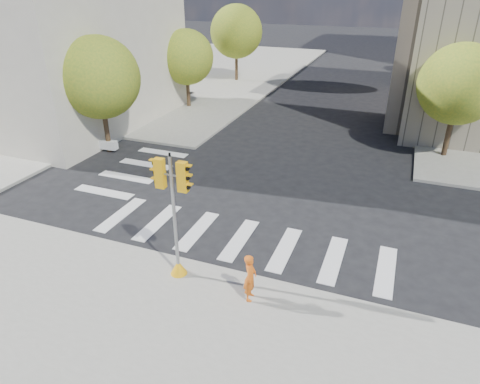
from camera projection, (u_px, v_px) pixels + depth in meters
name	position (u px, v px, depth m)	size (l,w,h in m)	color
ground	(259.00, 216.00, 18.05)	(160.00, 160.00, 0.00)	black
sidewalk_far_left	(162.00, 70.00, 46.12)	(28.00, 40.00, 0.15)	gray
classical_building	(14.00, 21.00, 28.26)	(19.00, 15.00, 12.70)	beige
tree_lw_near	(99.00, 78.00, 22.88)	(4.40, 4.40, 6.41)	#382616
tree_lw_mid	(186.00, 57.00, 31.40)	(4.00, 4.00, 5.77)	#382616
tree_lw_far	(236.00, 32.00, 39.39)	(4.80, 4.80, 6.95)	#382616
tree_re_near	(460.00, 84.00, 22.14)	(4.20, 4.20, 6.16)	#382616
tree_re_mid	(450.00, 47.00, 32.00)	(4.60, 4.60, 6.66)	#382616
tree_re_far	(443.00, 36.00, 42.22)	(4.00, 4.00, 5.88)	#382616
lamp_near	(466.00, 62.00, 25.07)	(0.35, 0.18, 8.11)	black
lamp_far	(453.00, 35.00, 36.74)	(0.35, 0.18, 8.11)	black
traffic_signal	(175.00, 227.00, 13.50)	(1.06, 0.56, 4.32)	#E49F0C
photographer	(250.00, 277.00, 12.86)	(0.57, 0.38, 1.57)	#D65B14
planter_wall	(72.00, 140.00, 25.29)	(6.00, 0.40, 0.50)	silver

